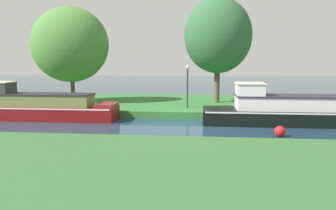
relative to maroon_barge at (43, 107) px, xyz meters
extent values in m
plane|color=#1E374C|center=(7.88, -1.20, -0.69)|extent=(120.00, 120.00, 0.00)
cube|color=#306C30|center=(7.88, 5.80, -0.49)|extent=(72.00, 10.00, 0.40)
cube|color=#316031|center=(7.88, -10.20, -0.49)|extent=(72.00, 10.00, 0.40)
cube|color=maroon|center=(0.15, 0.00, -0.31)|extent=(7.98, 1.86, 0.75)
cube|color=white|center=(0.15, 0.00, 0.03)|extent=(7.82, 1.89, 0.07)
cube|color=olive|center=(-0.09, 0.00, 0.38)|extent=(5.73, 1.41, 0.64)
cube|color=#26242A|center=(-0.09, 0.00, 0.73)|extent=(5.83, 1.49, 0.06)
cube|color=#353A32|center=(-2.38, 0.00, 1.02)|extent=(1.16, 1.19, 0.64)
cube|color=beige|center=(-2.38, 0.00, 1.38)|extent=(1.26, 1.27, 0.06)
cube|color=maroon|center=(3.65, 0.00, 0.16)|extent=(0.98, 1.56, 0.19)
cube|color=black|center=(13.88, 0.00, -0.32)|extent=(9.99, 2.34, 0.75)
cube|color=white|center=(13.88, 0.00, 0.02)|extent=(9.79, 2.37, 0.07)
cube|color=white|center=(13.47, 0.00, 0.40)|extent=(5.74, 1.78, 0.68)
cube|color=#292434|center=(13.47, 0.00, 0.76)|extent=(5.84, 1.87, 0.06)
cube|color=white|center=(11.28, 0.00, 1.05)|extent=(1.36, 1.50, 0.64)
cube|color=beige|center=(11.28, 0.00, 1.40)|extent=(1.46, 1.59, 0.06)
cylinder|color=brown|center=(-0.22, 4.93, 0.98)|extent=(0.28, 0.28, 2.54)
ellipsoid|color=#4A8038|center=(-0.22, 4.66, 3.66)|extent=(5.37, 3.86, 5.10)
cylinder|color=brown|center=(9.82, 5.66, 1.29)|extent=(0.38, 0.38, 3.15)
ellipsoid|color=#316138|center=(9.82, 5.53, 4.26)|extent=(4.56, 3.94, 5.06)
cylinder|color=#333338|center=(7.92, 2.68, 0.89)|extent=(0.10, 0.10, 2.35)
sphere|color=white|center=(7.92, 2.68, 2.18)|extent=(0.24, 0.24, 0.24)
cylinder|color=brown|center=(12.26, 1.56, -0.03)|extent=(0.14, 0.14, 0.51)
sphere|color=red|center=(12.17, -3.12, -0.46)|extent=(0.46, 0.46, 0.46)
camera|label=1|loc=(8.84, -17.60, 2.52)|focal=35.73mm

